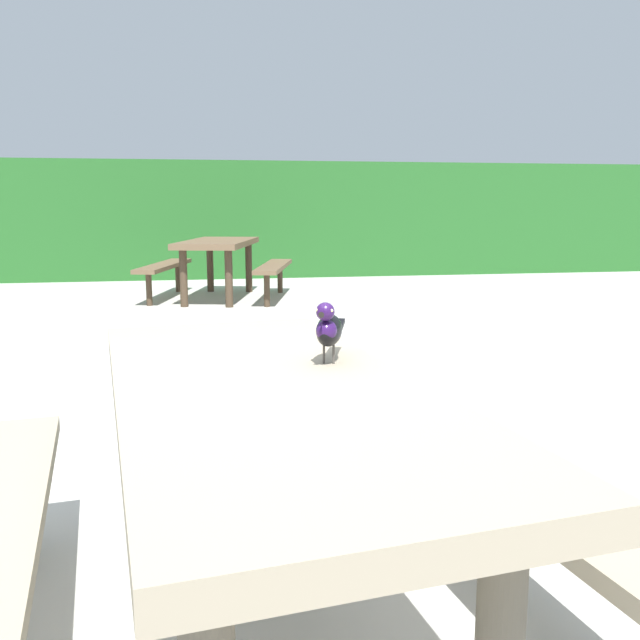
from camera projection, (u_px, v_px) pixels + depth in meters
ground_plane at (262, 589)px, 2.13m from camera, size 60.00×60.00×0.00m
hedge_wall at (207, 219)px, 11.39m from camera, size 28.00×1.45×1.86m
picnic_table_foreground at (267, 448)px, 1.80m from camera, size 1.90×1.92×0.74m
bird_grackle at (329, 328)px, 1.93m from camera, size 0.14×0.27×0.18m
picnic_table_mid_left at (218, 255)px, 8.56m from camera, size 2.04×2.06×0.74m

